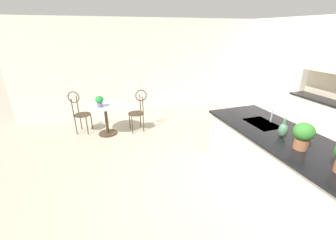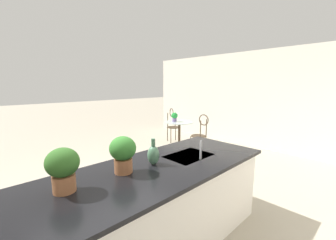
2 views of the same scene
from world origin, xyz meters
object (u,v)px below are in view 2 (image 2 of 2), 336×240
bistro_table (179,132)px  potted_plant_counter_near (123,152)px  chair_near_window (200,132)px  chair_by_island (173,123)px  potted_plant_on_table (174,117)px  potted_plant_counter_far (63,167)px  vase_on_counter (153,155)px

bistro_table → potted_plant_counter_near: bearing=35.1°
bistro_table → potted_plant_counter_near: (3.25, 2.29, 0.68)m
chair_near_window → chair_by_island: 1.41m
chair_by_island → potted_plant_counter_near: (3.57, 2.88, 0.56)m
potted_plant_on_table → potted_plant_counter_far: 4.42m
chair_near_window → chair_by_island: size_ratio=1.00×
potted_plant_on_table → potted_plant_counter_far: bearing=32.8°
potted_plant_counter_near → potted_plant_on_table: bearing=-142.9°
bistro_table → potted_plant_counter_far: size_ratio=2.19×
potted_plant_on_table → chair_by_island: bearing=-130.5°
chair_by_island → potted_plant_counter_far: size_ratio=2.85×
potted_plant_on_table → potted_plant_counter_near: bearing=37.1°
bistro_table → chair_by_island: 0.68m
chair_by_island → potted_plant_counter_near: 4.62m
vase_on_counter → potted_plant_on_table: bearing=-139.1°
bistro_table → potted_plant_on_table: (0.09, -0.11, 0.44)m
potted_plant_counter_near → potted_plant_counter_far: (0.55, -0.00, 0.00)m
chair_by_island → potted_plant_on_table: 0.71m
chair_near_window → potted_plant_counter_far: (3.77, 1.51, 0.56)m
chair_near_window → vase_on_counter: vase_on_counter is taller
vase_on_counter → potted_plant_counter_near: bearing=-6.8°
chair_near_window → chair_by_island: (-0.36, -1.36, 0.00)m
chair_by_island → potted_plant_counter_far: 5.06m
potted_plant_counter_near → potted_plant_counter_far: size_ratio=1.00×
potted_plant_on_table → potted_plant_counter_far: (3.71, 2.39, 0.24)m
potted_plant_counter_near → chair_by_island: bearing=-141.2°
potted_plant_counter_near → vase_on_counter: bearing=173.2°
potted_plant_on_table → chair_near_window: bearing=93.5°
bistro_table → vase_on_counter: (2.90, 2.33, 0.58)m
bistro_table → chair_by_island: size_ratio=0.77×
chair_by_island → potted_plant_counter_near: size_ratio=2.85×
chair_by_island → potted_plant_counter_near: potted_plant_counter_near is taller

